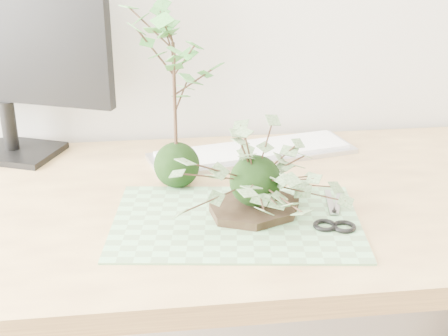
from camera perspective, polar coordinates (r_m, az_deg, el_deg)
The scene contains 7 objects.
desk at distance 1.25m, azimuth 0.60°, elevation -6.34°, with size 1.60×0.70×0.74m.
cutting_mat at distance 1.12m, azimuth 1.13°, elevation -4.90°, with size 0.44×0.29×0.00m, color #648859.
stone_dish at distance 1.14m, azimuth 2.83°, elevation -3.69°, with size 0.18×0.18×0.01m, color black.
ivy_kokedama at distance 1.10m, azimuth 2.93°, elevation 0.91°, with size 0.29×0.29×0.19m.
maple_kokedama at distance 1.18m, azimuth -4.66°, elevation 10.29°, with size 0.23×0.23×0.38m.
keyboard at distance 1.41m, azimuth 2.65°, elevation 1.46°, with size 0.49×0.23×0.02m.
scissors at distance 1.12m, azimuth 10.40°, elevation -4.73°, with size 0.08×0.17×0.01m.
Camera 1 is at (-0.13, 0.15, 1.26)m, focal length 50.00 mm.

